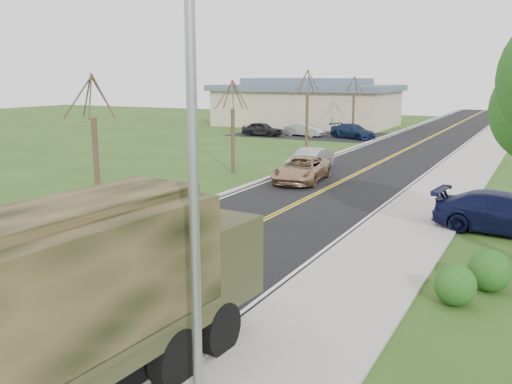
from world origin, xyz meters
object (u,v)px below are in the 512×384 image
Objects in this scene: military_truck at (94,283)px; sedan_silver at (310,160)px; suv_champagne at (301,169)px; pickup_navy at (507,214)px.

military_truck is 1.79× the size of sedan_silver.
suv_champagne is at bearing -72.06° from sedan_silver.
pickup_navy is at bearing 72.63° from military_truck.
sedan_silver is 0.80× the size of pickup_navy.
sedan_silver is at bearing 97.97° from suv_champagne.
sedan_silver is (-6.07, 25.80, -1.46)m from military_truck.
pickup_navy is (12.19, -10.16, 0.07)m from sedan_silver.
suv_champagne is at bearing 106.95° from military_truck.
pickup_navy is (11.20, -6.45, 0.07)m from suv_champagne.
military_truck is 22.71m from suv_champagne.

